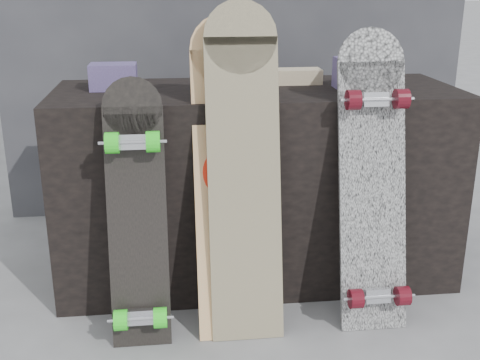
{
  "coord_description": "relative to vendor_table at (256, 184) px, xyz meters",
  "views": [
    {
      "loc": [
        -0.34,
        -1.85,
        1.22
      ],
      "look_at": [
        -0.1,
        0.2,
        0.52
      ],
      "focal_mm": 45.0,
      "sensor_mm": 36.0,
      "label": 1
    }
  ],
  "objects": [
    {
      "name": "booth",
      "position": [
        0.0,
        0.85,
        0.7
      ],
      "size": [
        2.4,
        0.22,
        2.2
      ],
      "color": "#36353B",
      "rests_on": "ground"
    },
    {
      "name": "merch_box_purple",
      "position": [
        -0.56,
        0.05,
        0.45
      ],
      "size": [
        0.18,
        0.12,
        0.1
      ],
      "primitive_type": "cube",
      "color": "#3C3063",
      "rests_on": "vendor_table"
    },
    {
      "name": "longboard_celtic",
      "position": [
        -0.1,
        -0.38,
        0.21
      ],
      "size": [
        0.25,
        0.29,
        1.15
      ],
      "rotation": [
        -0.23,
        0.0,
        0.0
      ],
      "color": "beige",
      "rests_on": "ground"
    },
    {
      "name": "longboard_geisha",
      "position": [
        -0.14,
        -0.34,
        0.18
      ],
      "size": [
        0.26,
        0.35,
        1.1
      ],
      "rotation": [
        -0.3,
        0.0,
        0.0
      ],
      "color": "#C5B985",
      "rests_on": "ground"
    },
    {
      "name": "ground",
      "position": [
        0.0,
        -0.5,
        -0.4
      ],
      "size": [
        60.0,
        60.0,
        0.0
      ],
      "primitive_type": "plane",
      "color": "slate",
      "rests_on": "ground"
    },
    {
      "name": "merch_box_small",
      "position": [
        0.38,
        -0.05,
        0.46
      ],
      "size": [
        0.14,
        0.14,
        0.12
      ],
      "primitive_type": "cube",
      "color": "#3C3063",
      "rests_on": "vendor_table"
    },
    {
      "name": "longboard_cascadia",
      "position": [
        0.36,
        -0.39,
        0.15
      ],
      "size": [
        0.24,
        0.33,
        1.06
      ],
      "rotation": [
        -0.24,
        0.0,
        0.0
      ],
      "color": "silver",
      "rests_on": "ground"
    },
    {
      "name": "merch_box_flat",
      "position": [
        0.17,
        0.1,
        0.43
      ],
      "size": [
        0.22,
        0.1,
        0.06
      ],
      "primitive_type": "cube",
      "color": "#D1B78C",
      "rests_on": "vendor_table"
    },
    {
      "name": "skateboard_dark",
      "position": [
        -0.47,
        -0.43,
        0.07
      ],
      "size": [
        0.2,
        0.28,
        0.91
      ],
      "rotation": [
        -0.21,
        0.0,
        0.0
      ],
      "color": "black",
      "rests_on": "ground"
    },
    {
      "name": "vendor_table",
      "position": [
        0.0,
        0.0,
        0.0
      ],
      "size": [
        1.6,
        0.6,
        0.8
      ],
      "primitive_type": "cube",
      "color": "black",
      "rests_on": "ground"
    }
  ]
}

